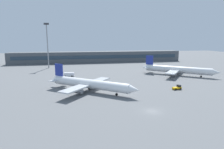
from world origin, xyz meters
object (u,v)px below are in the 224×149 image
Objects in this scene: service_van_white at (69,74)px; airplane_mid at (178,70)px; airplane_near at (90,84)px; baggage_tug_yellow at (177,87)px; floodlight_tower_west at (47,43)px.

airplane_mid is at bearing -7.87° from service_van_white.
service_van_white is at bearing 104.80° from airplane_near.
airplane_near is 33.80m from baggage_tug_yellow.
floodlight_tower_west is (-22.28, 65.30, 13.93)m from airplane_near.
airplane_mid is at bearing 60.18° from baggage_tug_yellow.
airplane_near is at bearing 174.03° from baggage_tug_yellow.
airplane_near reaches higher than baggage_tug_yellow.
floodlight_tower_west is (-14.01, 34.02, 15.74)m from service_van_white.
airplane_near is 70.39m from floodlight_tower_west.
airplane_mid reaches higher than baggage_tug_yellow.
airplane_mid is 8.60× the size of baggage_tug_yellow.
floodlight_tower_west reaches higher than airplane_mid.
floodlight_tower_west is (-55.83, 68.81, 16.05)m from baggage_tug_yellow.
floodlight_tower_west reaches higher than baggage_tug_yellow.
service_van_white is at bearing 140.24° from baggage_tug_yellow.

